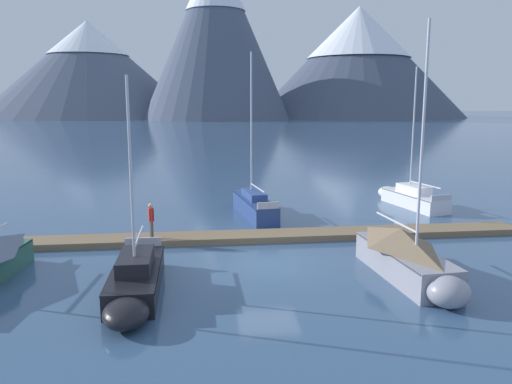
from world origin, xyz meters
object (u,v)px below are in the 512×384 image
at_px(sailboat_mid_dock_starboard, 407,256).
at_px(person_on_dock, 151,218).
at_px(sailboat_second_berth, 135,280).
at_px(sailboat_mid_dock_port, 252,204).
at_px(sailboat_far_berth, 410,197).

height_order(sailboat_mid_dock_starboard, person_on_dock, sailboat_mid_dock_starboard).
xyz_separation_m(sailboat_second_berth, sailboat_mid_dock_starboard, (10.06, 0.89, 0.33)).
bearing_deg(sailboat_mid_dock_port, sailboat_far_berth, 9.62).
xyz_separation_m(sailboat_second_berth, person_on_dock, (-0.20, 6.41, 0.71)).
height_order(sailboat_mid_dock_port, person_on_dock, sailboat_mid_dock_port).
distance_m(sailboat_far_berth, person_on_dock, 17.44).
xyz_separation_m(sailboat_far_berth, person_on_dock, (-15.60, -7.76, 0.68)).
bearing_deg(sailboat_mid_dock_starboard, sailboat_far_berth, 68.08).
bearing_deg(person_on_dock, sailboat_far_berth, 26.45).
xyz_separation_m(sailboat_second_berth, sailboat_far_berth, (15.40, 14.17, 0.03)).
xyz_separation_m(sailboat_mid_dock_port, sailboat_far_berth, (10.39, 1.76, -0.08)).
xyz_separation_m(sailboat_mid_dock_port, person_on_dock, (-5.22, -6.00, 0.60)).
distance_m(sailboat_mid_dock_port, person_on_dock, 7.97).
bearing_deg(person_on_dock, sailboat_second_berth, -88.21).
relative_size(sailboat_second_berth, sailboat_far_berth, 0.85).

